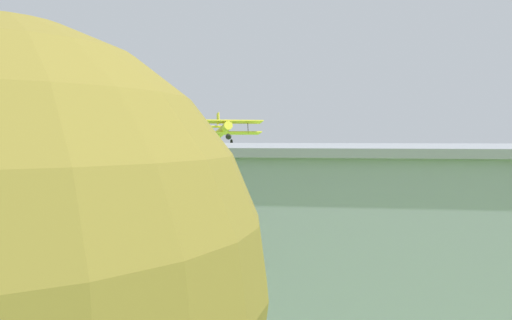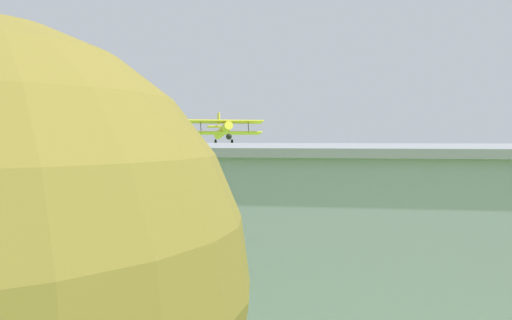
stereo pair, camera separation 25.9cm
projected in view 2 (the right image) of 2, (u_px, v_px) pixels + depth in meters
ground_plane at (301, 193)px, 61.35m from camera, size 400.00×400.00×0.00m
hangar at (353, 214)px, 24.11m from camera, size 24.95×12.57×6.67m
biplane at (224, 130)px, 56.59m from camera, size 8.65×6.84×3.82m
car_blue at (503, 226)px, 35.06m from camera, size 1.98×4.43×1.49m
car_silver at (180, 216)px, 38.85m from camera, size 2.16×4.55×1.60m
car_grey at (97, 216)px, 39.07m from camera, size 2.00×3.97×1.64m
car_green at (13, 213)px, 40.52m from camera, size 2.21×4.71×1.65m
person_by_parked_cars at (386, 221)px, 37.13m from camera, size 0.46×0.46×1.64m
person_watching_takeoff at (484, 216)px, 38.76m from camera, size 0.43×0.43×1.74m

